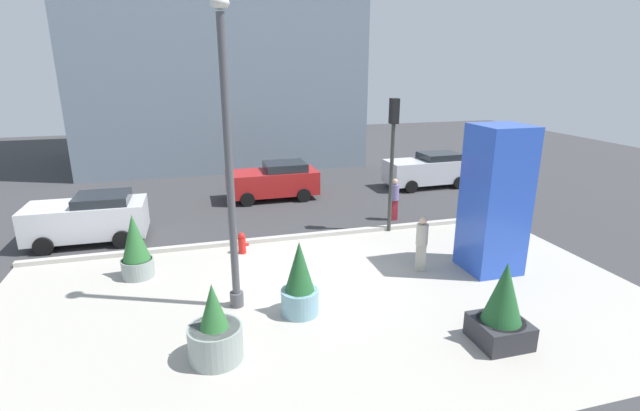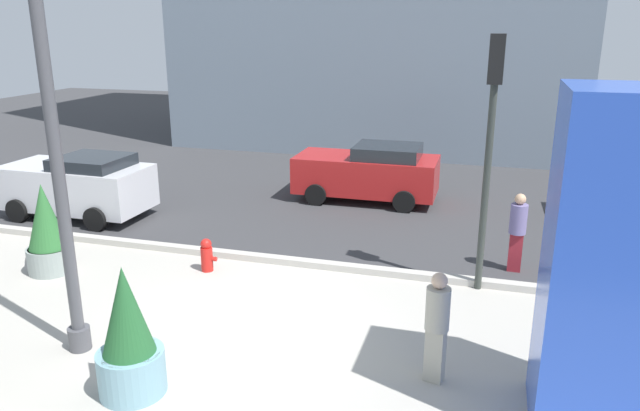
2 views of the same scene
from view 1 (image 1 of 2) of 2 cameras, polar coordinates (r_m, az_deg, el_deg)
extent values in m
plane|color=#38383A|center=(18.05, -4.28, -3.19)|extent=(60.00, 60.00, 0.00)
cube|color=#ADA89E|center=(12.74, 1.22, -12.23)|extent=(18.00, 10.00, 0.02)
cube|color=#B7B2A8|center=(17.22, -3.70, -3.92)|extent=(18.00, 0.24, 0.16)
cylinder|color=#4C4C51|center=(12.85, -10.15, -11.23)|extent=(0.36, 0.36, 0.40)
cylinder|color=#4C4C51|center=(11.63, -11.03, 3.99)|extent=(0.20, 0.20, 7.33)
ellipsoid|color=silver|center=(11.42, -12.21, 23.12)|extent=(0.44, 0.44, 0.28)
cube|color=blue|center=(15.04, 20.66, 0.63)|extent=(1.55, 1.55, 4.53)
cylinder|color=#7AA8B7|center=(12.26, -2.48, -11.69)|extent=(0.98, 0.98, 0.67)
cylinder|color=#382819|center=(12.12, -2.50, -10.37)|extent=(0.90, 0.90, 0.04)
cone|color=#235B2D|center=(11.82, -2.54, -7.44)|extent=(0.76, 0.76, 1.32)
cylinder|color=gray|center=(15.26, -21.41, -7.14)|extent=(0.95, 0.95, 0.57)
cylinder|color=#382819|center=(15.16, -21.51, -6.23)|extent=(0.87, 0.87, 0.04)
cone|color=#2D6B33|center=(14.90, -21.81, -3.64)|extent=(0.82, 0.82, 1.42)
cylinder|color=gray|center=(10.79, -12.67, -16.12)|extent=(1.18, 1.18, 0.80)
cylinder|color=#382819|center=(10.59, -12.81, -14.40)|extent=(1.09, 1.09, 0.04)
cone|color=#2D6B33|center=(10.33, -13.00, -11.88)|extent=(0.62, 0.62, 1.02)
cube|color=#2D2D33|center=(11.89, 21.13, -14.19)|extent=(1.16, 1.16, 0.58)
cylinder|color=#382819|center=(11.76, 21.27, -13.05)|extent=(1.10, 1.10, 0.04)
cone|color=#235B2D|center=(11.42, 21.67, -9.82)|extent=(0.90, 0.90, 1.44)
cylinder|color=red|center=(16.12, -9.53, -4.89)|extent=(0.26, 0.26, 0.55)
sphere|color=red|center=(15.99, -9.60, -3.71)|extent=(0.24, 0.24, 0.24)
cylinder|color=red|center=(16.12, -8.94, -4.75)|extent=(0.12, 0.10, 0.10)
cylinder|color=#333833|center=(17.67, 8.71, 3.22)|extent=(0.14, 0.14, 4.14)
cube|color=black|center=(17.25, 9.08, 11.36)|extent=(0.28, 0.32, 0.90)
sphere|color=green|center=(17.38, 8.89, 12.31)|extent=(0.18, 0.18, 0.18)
cube|color=silver|center=(25.00, 13.03, 4.17)|extent=(4.46, 1.88, 1.16)
cube|color=#1E2328|center=(25.19, 14.46, 5.90)|extent=(2.03, 1.61, 0.33)
cylinder|color=black|center=(23.72, 11.12, 2.28)|extent=(0.65, 0.24, 0.64)
cylinder|color=black|center=(25.24, 9.26, 3.27)|extent=(0.65, 0.24, 0.64)
cylinder|color=black|center=(25.10, 16.66, 2.69)|extent=(0.65, 0.24, 0.64)
cylinder|color=black|center=(26.55, 14.59, 3.62)|extent=(0.65, 0.24, 0.64)
cube|color=silver|center=(18.70, -26.64, -1.53)|extent=(4.05, 1.94, 1.17)
cube|color=#1E2328|center=(18.38, -25.12, 0.79)|extent=(1.84, 1.68, 0.31)
cylinder|color=black|center=(18.32, -30.79, -4.29)|extent=(0.64, 0.23, 0.64)
cylinder|color=black|center=(20.03, -29.41, -2.40)|extent=(0.64, 0.23, 0.64)
cylinder|color=black|center=(17.76, -23.06, -3.83)|extent=(0.64, 0.23, 0.64)
cylinder|color=black|center=(19.51, -22.35, -1.92)|extent=(0.64, 0.23, 0.64)
cube|color=red|center=(22.28, -5.88, 2.87)|extent=(4.25, 1.90, 1.08)
cube|color=#1E2328|center=(22.22, -4.32, 4.81)|extent=(1.91, 1.66, 0.38)
cylinder|color=black|center=(21.32, -8.88, 0.74)|extent=(0.64, 0.22, 0.64)
cylinder|color=black|center=(23.13, -9.46, 2.00)|extent=(0.64, 0.22, 0.64)
cylinder|color=black|center=(21.77, -2.00, 1.27)|extent=(0.64, 0.22, 0.64)
cylinder|color=black|center=(23.54, -3.09, 2.47)|extent=(0.64, 0.22, 0.64)
cube|color=maroon|center=(19.44, 9.02, -0.53)|extent=(0.29, 0.21, 0.87)
cylinder|color=slate|center=(19.23, 9.12, 1.63)|extent=(0.37, 0.37, 0.65)
sphere|color=tan|center=(19.11, 9.18, 2.91)|extent=(0.23, 0.23, 0.23)
cube|color=#B2AD9E|center=(14.89, 12.23, -6.25)|extent=(0.32, 0.26, 0.88)
cylinder|color=#B2AD9E|center=(14.61, 12.41, -3.48)|extent=(0.44, 0.44, 0.66)
sphere|color=beige|center=(14.46, 12.52, -1.82)|extent=(0.24, 0.24, 0.24)
camera|label=2|loc=(8.20, 46.00, 4.94)|focal=33.86mm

